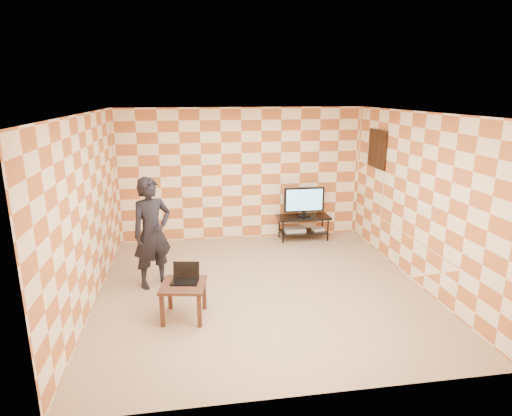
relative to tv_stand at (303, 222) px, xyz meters
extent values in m
plane|color=tan|center=(-1.25, -2.18, -0.37)|extent=(5.00, 5.00, 0.00)
cube|color=#F5E1B9|center=(-1.25, 0.32, 0.98)|extent=(5.00, 0.02, 2.70)
cube|color=#F5E1B9|center=(-1.25, -4.68, 0.98)|extent=(5.00, 0.02, 2.70)
cube|color=#F5E1B9|center=(-3.75, -2.18, 0.98)|extent=(0.02, 5.00, 2.70)
cube|color=#F5E1B9|center=(1.25, -2.18, 0.98)|extent=(0.02, 5.00, 2.70)
cube|color=white|center=(-1.25, -2.18, 2.33)|extent=(5.00, 5.00, 0.02)
cube|color=black|center=(1.22, -0.63, 1.58)|extent=(0.04, 0.72, 0.72)
cube|color=black|center=(1.22, -0.63, 1.58)|extent=(0.04, 0.03, 0.68)
cube|color=black|center=(1.22, -0.63, 1.58)|extent=(0.04, 0.68, 0.03)
cube|color=black|center=(0.00, 0.00, 0.11)|extent=(1.08, 0.48, 0.04)
cube|color=black|center=(0.00, 0.00, -0.21)|extent=(0.97, 0.43, 0.03)
cylinder|color=black|center=(-0.47, -0.19, -0.12)|extent=(0.03, 0.03, 0.50)
cylinder|color=black|center=(-0.47, 0.19, -0.12)|extent=(0.03, 0.03, 0.50)
cylinder|color=black|center=(0.47, -0.19, -0.12)|extent=(0.03, 0.03, 0.50)
cylinder|color=black|center=(0.47, 0.19, -0.12)|extent=(0.03, 0.03, 0.50)
cube|color=black|center=(0.00, 0.00, 0.15)|extent=(0.25, 0.16, 0.03)
cube|color=black|center=(0.00, 0.00, 0.20)|extent=(0.06, 0.05, 0.07)
cube|color=black|center=(0.00, 0.00, 0.49)|extent=(0.84, 0.07, 0.51)
cube|color=#60A0C2|center=(0.00, -0.03, 0.49)|extent=(0.75, 0.02, 0.44)
cube|color=#B9B8BB|center=(-0.18, 0.04, -0.16)|extent=(0.43, 0.31, 0.07)
cube|color=silver|center=(0.33, 0.00, -0.17)|extent=(0.26, 0.21, 0.05)
cube|color=#381910|center=(-2.44, -2.90, 0.11)|extent=(0.67, 0.67, 0.04)
cube|color=#381910|center=(-2.72, -3.10, -0.14)|extent=(0.06, 0.06, 0.46)
cube|color=#381910|center=(-2.64, -2.62, -0.14)|extent=(0.06, 0.06, 0.46)
cube|color=#381910|center=(-2.25, -3.18, -0.14)|extent=(0.06, 0.06, 0.46)
cube|color=#381910|center=(-2.16, -2.70, -0.14)|extent=(0.06, 0.06, 0.46)
cube|color=black|center=(-2.42, -2.85, 0.14)|extent=(0.40, 0.31, 0.02)
cube|color=black|center=(-2.40, -2.73, 0.26)|extent=(0.36, 0.12, 0.23)
imported|color=black|center=(-2.91, -1.78, 0.51)|extent=(0.76, 0.69, 1.75)
camera|label=1|loc=(-2.29, -8.25, 2.62)|focal=30.00mm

